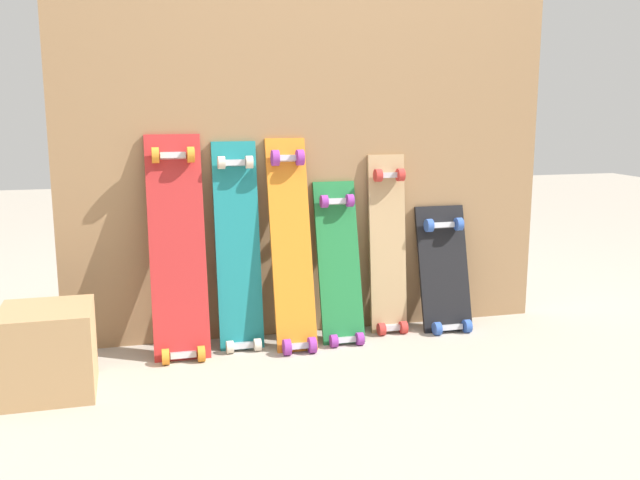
# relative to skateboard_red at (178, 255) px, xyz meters

# --- Properties ---
(ground_plane) EXTENTS (12.00, 12.00, 0.00)m
(ground_plane) POSITION_rel_skateboard_red_xyz_m (0.59, 0.08, -0.41)
(ground_plane) COLOR #A89E8E
(plywood_wall_panel) EXTENTS (2.12, 0.04, 1.71)m
(plywood_wall_panel) POSITION_rel_skateboard_red_xyz_m (0.59, 0.15, 0.45)
(plywood_wall_panel) COLOR #99724C
(plywood_wall_panel) RESTS_ON ground
(skateboard_red) EXTENTS (0.22, 0.29, 0.95)m
(skateboard_red) POSITION_rel_skateboard_red_xyz_m (0.00, 0.00, 0.00)
(skateboard_red) COLOR #B22626
(skateboard_red) RESTS_ON ground
(skateboard_teal) EXTENTS (0.18, 0.22, 0.92)m
(skateboard_teal) POSITION_rel_skateboard_red_xyz_m (0.25, 0.04, -0.02)
(skateboard_teal) COLOR #197A7F
(skateboard_teal) RESTS_ON ground
(skateboard_orange) EXTENTS (0.17, 0.31, 0.93)m
(skateboard_orange) POSITION_rel_skateboard_red_xyz_m (0.46, -0.01, -0.01)
(skateboard_orange) COLOR orange
(skateboard_orange) RESTS_ON ground
(skateboard_green) EXTENTS (0.18, 0.26, 0.74)m
(skateboard_green) POSITION_rel_skateboard_red_xyz_m (0.68, 0.01, -0.11)
(skateboard_green) COLOR #1E7238
(skateboard_green) RESTS_ON ground
(skateboard_natural) EXTENTS (0.17, 0.16, 0.85)m
(skateboard_natural) POSITION_rel_skateboard_red_xyz_m (0.92, 0.07, -0.05)
(skateboard_natural) COLOR tan
(skateboard_natural) RESTS_ON ground
(skateboard_black) EXTENTS (0.23, 0.22, 0.62)m
(skateboard_black) POSITION_rel_skateboard_red_xyz_m (1.17, 0.03, -0.17)
(skateboard_black) COLOR black
(skateboard_black) RESTS_ON ground
(wooden_crate) EXTENTS (0.31, 0.31, 0.31)m
(wooden_crate) POSITION_rel_skateboard_red_xyz_m (-0.47, -0.30, -0.25)
(wooden_crate) COLOR tan
(wooden_crate) RESTS_ON ground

